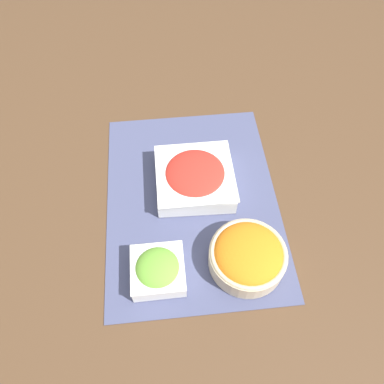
{
  "coord_description": "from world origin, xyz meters",
  "views": [
    {
      "loc": [
        -0.49,
        0.05,
        0.78
      ],
      "look_at": [
        0.0,
        0.0,
        0.03
      ],
      "focal_mm": 35.0,
      "sensor_mm": 36.0,
      "label": 1
    }
  ],
  "objects": [
    {
      "name": "tomato_bowl",
      "position": [
        0.04,
        -0.01,
        0.03
      ],
      "size": [
        0.19,
        0.19,
        0.06
      ],
      "color": "white",
      "rests_on": "placemat"
    },
    {
      "name": "carrot_bowl",
      "position": [
        -0.18,
        -0.1,
        0.04
      ],
      "size": [
        0.17,
        0.17,
        0.07
      ],
      "color": "beige",
      "rests_on": "placemat"
    },
    {
      "name": "placemat",
      "position": [
        0.0,
        0.0,
        0.0
      ],
      "size": [
        0.57,
        0.42,
        0.0
      ],
      "color": "#474C70",
      "rests_on": "ground_plane"
    },
    {
      "name": "ground_plane",
      "position": [
        0.0,
        0.0,
        0.0
      ],
      "size": [
        3.0,
        3.0,
        0.0
      ],
      "primitive_type": "plane",
      "color": "#513823"
    },
    {
      "name": "lettuce_bowl",
      "position": [
        -0.19,
        0.09,
        0.03
      ],
      "size": [
        0.11,
        0.11,
        0.06
      ],
      "color": "white",
      "rests_on": "placemat"
    }
  ]
}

